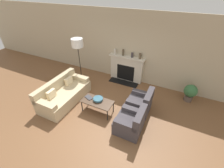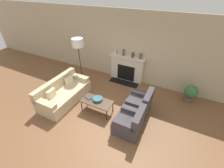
% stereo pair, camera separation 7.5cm
% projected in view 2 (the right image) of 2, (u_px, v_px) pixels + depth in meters
% --- Properties ---
extents(ground_plane, '(18.00, 18.00, 0.00)m').
position_uv_depth(ground_plane, '(101.00, 120.00, 4.81)').
color(ground_plane, brown).
extents(wall_back, '(18.00, 0.06, 2.90)m').
position_uv_depth(wall_back, '(134.00, 49.00, 6.02)').
color(wall_back, '#BCAD8E').
rests_on(wall_back, ground_plane).
extents(fireplace, '(1.54, 0.59, 1.13)m').
position_uv_depth(fireplace, '(127.00, 69.00, 6.50)').
color(fireplace, beige).
rests_on(fireplace, ground_plane).
extents(couch, '(0.94, 1.99, 0.82)m').
position_uv_depth(couch, '(64.00, 93.00, 5.47)').
color(couch, '#CCB78E').
rests_on(couch, ground_plane).
extents(armchair_near, '(0.76, 0.79, 0.83)m').
position_uv_depth(armchair_near, '(130.00, 123.00, 4.32)').
color(armchair_near, '#423D42').
rests_on(armchair_near, ground_plane).
extents(armchair_far, '(0.76, 0.79, 0.83)m').
position_uv_depth(armchair_far, '(140.00, 103.00, 5.00)').
color(armchair_far, '#423D42').
rests_on(armchair_far, ground_plane).
extents(coffee_table, '(1.04, 0.51, 0.45)m').
position_uv_depth(coffee_table, '(97.00, 102.00, 4.92)').
color(coffee_table, '#4C3828').
rests_on(coffee_table, ground_plane).
extents(bowl, '(0.32, 0.32, 0.09)m').
position_uv_depth(bowl, '(98.00, 99.00, 4.91)').
color(bowl, '#38667A').
rests_on(bowl, coffee_table).
extents(book, '(0.32, 0.26, 0.02)m').
position_uv_depth(book, '(89.00, 97.00, 5.05)').
color(book, '#38383D').
rests_on(book, coffee_table).
extents(floor_lamp, '(0.44, 0.44, 1.95)m').
position_uv_depth(floor_lamp, '(78.00, 46.00, 5.68)').
color(floor_lamp, black).
rests_on(floor_lamp, ground_plane).
extents(mantel_vase_left, '(0.11, 0.11, 0.22)m').
position_uv_depth(mantel_vase_left, '(115.00, 52.00, 6.33)').
color(mantel_vase_left, beige).
rests_on(mantel_vase_left, fireplace).
extents(mantel_vase_center_left, '(0.08, 0.08, 0.27)m').
position_uv_depth(mantel_vase_center_left, '(123.00, 53.00, 6.18)').
color(mantel_vase_center_left, brown).
rests_on(mantel_vase_center_left, fireplace).
extents(mantel_vase_center_right, '(0.09, 0.09, 0.20)m').
position_uv_depth(mantel_vase_center_right, '(133.00, 55.00, 6.05)').
color(mantel_vase_center_right, '#3D383D').
rests_on(mantel_vase_center_right, fireplace).
extents(mantel_vase_right, '(0.10, 0.10, 0.23)m').
position_uv_depth(mantel_vase_right, '(141.00, 56.00, 5.92)').
color(mantel_vase_right, brown).
rests_on(mantel_vase_right, fireplace).
extents(potted_plant, '(0.46, 0.46, 0.67)m').
position_uv_depth(potted_plant, '(191.00, 93.00, 5.37)').
color(potted_plant, brown).
rests_on(potted_plant, ground_plane).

